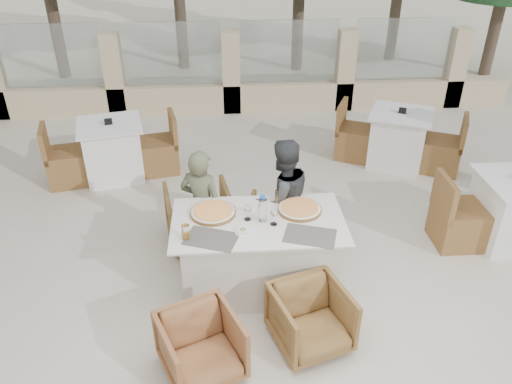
{
  "coord_description": "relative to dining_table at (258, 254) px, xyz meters",
  "views": [
    {
      "loc": [
        -0.17,
        -3.69,
        3.35
      ],
      "look_at": [
        0.12,
        0.4,
        0.9
      ],
      "focal_mm": 35.0,
      "sensor_mm": 36.0,
      "label": 1
    }
  ],
  "objects": [
    {
      "name": "armchair_far_left",
      "position": [
        -0.6,
        0.81,
        -0.06
      ],
      "size": [
        0.8,
        0.81,
        0.64
      ],
      "primitive_type": "imported",
      "rotation": [
        0.0,
        0.0,
        3.31
      ],
      "color": "brown",
      "rests_on": "ground"
    },
    {
      "name": "ground",
      "position": [
        -0.12,
        -0.1,
        -0.39
      ],
      "size": [
        80.0,
        80.0,
        0.0
      ],
      "primitive_type": "plane",
      "color": "beige",
      "rests_on": "ground"
    },
    {
      "name": "beer_glass_left",
      "position": [
        -0.65,
        -0.23,
        0.45
      ],
      "size": [
        0.09,
        0.09,
        0.14
      ],
      "primitive_type": "cylinder",
      "rotation": [
        0.0,
        0.0,
        0.42
      ],
      "color": "orange",
      "rests_on": "dining_table"
    },
    {
      "name": "bg_table_b",
      "position": [
        2.18,
        2.49,
        0.0
      ],
      "size": [
        1.83,
        1.42,
        0.77
      ],
      "primitive_type": null,
      "rotation": [
        0.0,
        0.0,
        -0.43
      ],
      "color": "white",
      "rests_on": "ground"
    },
    {
      "name": "perimeter_wall_far",
      "position": [
        -0.12,
        4.7,
        0.42
      ],
      "size": [
        10.0,
        0.34,
        1.6
      ],
      "primitive_type": null,
      "color": "beige",
      "rests_on": "ground"
    },
    {
      "name": "diner_right",
      "position": [
        0.28,
        0.5,
        0.28
      ],
      "size": [
        0.8,
        0.73,
        1.34
      ],
      "primitive_type": "imported",
      "rotation": [
        0.0,
        0.0,
        3.56
      ],
      "color": "#383A3D",
      "rests_on": "ground"
    },
    {
      "name": "armchair_near_right",
      "position": [
        0.39,
        -0.77,
        -0.1
      ],
      "size": [
        0.76,
        0.77,
        0.56
      ],
      "primitive_type": "imported",
      "rotation": [
        0.0,
        0.0,
        0.32
      ],
      "color": "brown",
      "rests_on": "ground"
    },
    {
      "name": "wine_glass_near",
      "position": [
        0.14,
        -0.07,
        0.48
      ],
      "size": [
        0.09,
        0.09,
        0.18
      ],
      "primitive_type": null,
      "rotation": [
        0.0,
        0.0,
        -0.15
      ],
      "color": "white",
      "rests_on": "dining_table"
    },
    {
      "name": "pizza_left",
      "position": [
        -0.42,
        0.14,
        0.41
      ],
      "size": [
        0.55,
        0.55,
        0.06
      ],
      "primitive_type": "cylinder",
      "rotation": [
        0.0,
        0.0,
        -0.34
      ],
      "color": "orange",
      "rests_on": "dining_table"
    },
    {
      "name": "dining_table",
      "position": [
        0.0,
        0.0,
        0.0
      ],
      "size": [
        1.6,
        0.9,
        0.77
      ],
      "primitive_type": null,
      "color": "silver",
      "rests_on": "ground"
    },
    {
      "name": "placemat_near_right",
      "position": [
        0.44,
        -0.27,
        0.39
      ],
      "size": [
        0.52,
        0.42,
        0.0
      ],
      "primitive_type": "cube",
      "rotation": [
        0.0,
        0.0,
        -0.31
      ],
      "color": "#59534C",
      "rests_on": "dining_table"
    },
    {
      "name": "olive_dish",
      "position": [
        -0.15,
        -0.18,
        0.41
      ],
      "size": [
        0.15,
        0.15,
        0.04
      ],
      "primitive_type": null,
      "rotation": [
        0.0,
        0.0,
        0.42
      ],
      "color": "silver",
      "rests_on": "dining_table"
    },
    {
      "name": "diner_left",
      "position": [
        -0.54,
        0.51,
        0.24
      ],
      "size": [
        0.54,
        0.46,
        1.25
      ],
      "primitive_type": "imported",
      "rotation": [
        0.0,
        0.0,
        2.73
      ],
      "color": "#575B42",
      "rests_on": "ground"
    },
    {
      "name": "beer_glass_right",
      "position": [
        0.22,
        0.31,
        0.45
      ],
      "size": [
        0.07,
        0.07,
        0.13
      ],
      "primitive_type": "cylinder",
      "rotation": [
        0.0,
        0.0,
        0.06
      ],
      "color": "gold",
      "rests_on": "dining_table"
    },
    {
      "name": "armchair_far_right",
      "position": [
        0.24,
        0.5,
        -0.08
      ],
      "size": [
        0.81,
        0.82,
        0.62
      ],
      "primitive_type": "imported",
      "rotation": [
        0.0,
        0.0,
        2.89
      ],
      "color": "olive",
      "rests_on": "ground"
    },
    {
      "name": "armchair_near_left",
      "position": [
        -0.53,
        -1.02,
        -0.11
      ],
      "size": [
        0.78,
        0.79,
        0.55
      ],
      "primitive_type": "imported",
      "rotation": [
        0.0,
        0.0,
        0.41
      ],
      "color": "#905B34",
      "rests_on": "ground"
    },
    {
      "name": "water_bottle",
      "position": [
        0.04,
        0.01,
        0.52
      ],
      "size": [
        0.1,
        0.1,
        0.27
      ],
      "primitive_type": "cylinder",
      "rotation": [
        0.0,
        0.0,
        0.33
      ],
      "color": "#A4C3D8",
      "rests_on": "dining_table"
    },
    {
      "name": "wine_glass_centre",
      "position": [
        -0.1,
        0.03,
        0.48
      ],
      "size": [
        0.09,
        0.09,
        0.18
      ],
      "primitive_type": null,
      "rotation": [
        0.0,
        0.0,
        -0.29
      ],
      "color": "white",
      "rests_on": "dining_table"
    },
    {
      "name": "placemat_near_left",
      "position": [
        -0.43,
        -0.25,
        0.39
      ],
      "size": [
        0.53,
        0.43,
        0.0
      ],
      "primitive_type": "cube",
      "rotation": [
        0.0,
        0.0,
        -0.35
      ],
      "color": "#554F49",
      "rests_on": "dining_table"
    },
    {
      "name": "sand_patch",
      "position": [
        -0.12,
        13.9,
        -0.38
      ],
      "size": [
        30.0,
        16.0,
        0.01
      ],
      "primitive_type": "cube",
      "color": "beige",
      "rests_on": "ground"
    },
    {
      "name": "bg_table_a",
      "position": [
        -1.79,
        2.39,
        0.0
      ],
      "size": [
        1.78,
        1.15,
        0.77
      ],
      "primitive_type": null,
      "rotation": [
        0.0,
        0.0,
        0.21
      ],
      "color": "white",
      "rests_on": "ground"
    },
    {
      "name": "pizza_right",
      "position": [
        0.4,
        0.14,
        0.41
      ],
      "size": [
        0.54,
        0.54,
        0.05
      ],
      "primitive_type": "cylinder",
      "rotation": [
        0.0,
        0.0,
        -0.4
      ],
      "color": "#CC4F1B",
      "rests_on": "dining_table"
    }
  ]
}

